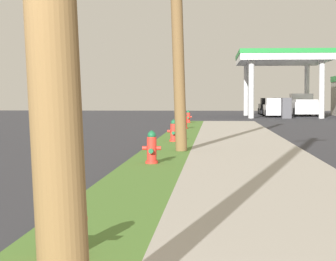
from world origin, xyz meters
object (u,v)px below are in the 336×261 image
(car_black_by_far_pump, at_px, (269,107))
(truck_white_at_forecourt, at_px, (303,106))
(fire_hydrant_nearest, at_px, (64,222))
(fire_hydrant_fourth, at_px, (185,122))
(fire_hydrant_fifth, at_px, (188,117))
(fire_hydrant_third, at_px, (174,132))
(fire_hydrant_second, at_px, (152,149))
(car_silver_by_near_pump, at_px, (275,108))

(car_black_by_far_pump, height_order, truck_white_at_forecourt, truck_white_at_forecourt)
(fire_hydrant_nearest, relative_size, fire_hydrant_fourth, 1.00)
(fire_hydrant_fifth, bearing_deg, fire_hydrant_third, -89.48)
(fire_hydrant_fifth, bearing_deg, fire_hydrant_fourth, -89.06)
(truck_white_at_forecourt, bearing_deg, car_black_by_far_pump, 123.92)
(fire_hydrant_fifth, bearing_deg, fire_hydrant_second, -89.72)
(fire_hydrant_second, xyz_separation_m, fire_hydrant_fourth, (0.00, 17.18, 0.00))
(fire_hydrant_second, bearing_deg, fire_hydrant_nearest, -89.95)
(fire_hydrant_nearest, xyz_separation_m, fire_hydrant_fifth, (-0.13, 33.60, 0.00))
(fire_hydrant_fourth, bearing_deg, fire_hydrant_nearest, -89.99)
(truck_white_at_forecourt, bearing_deg, car_silver_by_near_pump, -130.21)
(fire_hydrant_nearest, height_order, fire_hydrant_third, same)
(fire_hydrant_third, distance_m, car_black_by_far_pump, 41.42)
(car_silver_by_near_pump, bearing_deg, truck_white_at_forecourt, 49.79)
(fire_hydrant_second, height_order, truck_white_at_forecourt, truck_white_at_forecourt)
(fire_hydrant_second, distance_m, car_silver_by_near_pump, 42.08)
(fire_hydrant_third, distance_m, fire_hydrant_fifth, 17.03)
(fire_hydrant_nearest, distance_m, truck_white_at_forecourt, 54.38)
(fire_hydrant_nearest, relative_size, fire_hydrant_fifth, 1.00)
(car_silver_by_near_pump, xyz_separation_m, car_black_by_far_pump, (0.06, 7.00, 0.00))
(fire_hydrant_fourth, bearing_deg, fire_hydrant_third, -89.82)
(fire_hydrant_fourth, distance_m, fire_hydrant_fifth, 7.54)
(fire_hydrant_second, height_order, fire_hydrant_fourth, same)
(fire_hydrant_second, bearing_deg, truck_white_at_forecourt, 78.38)
(fire_hydrant_second, relative_size, fire_hydrant_fourth, 1.00)
(fire_hydrant_fifth, bearing_deg, car_black_by_far_pump, 74.27)
(fire_hydrant_nearest, bearing_deg, fire_hydrant_second, 90.05)
(fire_hydrant_fourth, distance_m, car_silver_by_near_pump, 25.25)
(fire_hydrant_fourth, height_order, car_black_by_far_pump, car_black_by_far_pump)
(truck_white_at_forecourt, bearing_deg, fire_hydrant_fifth, -114.97)
(car_silver_by_near_pump, bearing_deg, fire_hydrant_nearest, -97.37)
(fire_hydrant_third, relative_size, fire_hydrant_fifth, 1.00)
(fire_hydrant_fourth, relative_size, fire_hydrant_fifth, 1.00)
(fire_hydrant_second, distance_m, car_black_by_far_pump, 49.01)
(fire_hydrant_second, bearing_deg, fire_hydrant_fifth, 90.28)
(truck_white_at_forecourt, bearing_deg, fire_hydrant_fourth, -108.46)
(fire_hydrant_nearest, bearing_deg, fire_hydrant_fifth, 90.22)
(fire_hydrant_second, bearing_deg, fire_hydrant_third, 89.75)
(fire_hydrant_fifth, height_order, car_silver_by_near_pump, car_silver_by_near_pump)
(fire_hydrant_nearest, distance_m, fire_hydrant_second, 8.89)
(fire_hydrant_fourth, height_order, car_silver_by_near_pump, car_silver_by_near_pump)
(car_black_by_far_pump, bearing_deg, fire_hydrant_nearest, -96.54)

